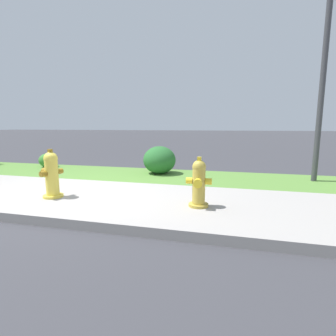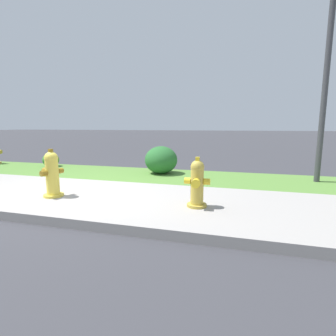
# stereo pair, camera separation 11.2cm
# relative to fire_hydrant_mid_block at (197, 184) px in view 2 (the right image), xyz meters

# --- Properties ---
(ground_plane) EXTENTS (120.00, 120.00, 0.00)m
(ground_plane) POSITION_rel_fire_hydrant_mid_block_xyz_m (-2.23, 0.12, -0.35)
(ground_plane) COLOR #38383D
(sidewalk_pavement) EXTENTS (18.00, 2.28, 0.01)m
(sidewalk_pavement) POSITION_rel_fire_hydrant_mid_block_xyz_m (-2.23, 0.12, -0.34)
(sidewalk_pavement) COLOR #9E9993
(sidewalk_pavement) RESTS_ON ground
(grass_verge) EXTENTS (18.00, 1.82, 0.01)m
(grass_verge) POSITION_rel_fire_hydrant_mid_block_xyz_m (-2.23, 2.16, -0.34)
(grass_verge) COLOR #568438
(grass_verge) RESTS_ON ground
(street_curb) EXTENTS (18.00, 0.16, 0.12)m
(street_curb) POSITION_rel_fire_hydrant_mid_block_xyz_m (-2.23, -1.10, -0.29)
(street_curb) COLOR #9E9993
(street_curb) RESTS_ON ground
(fire_hydrant_mid_block) EXTENTS (0.37, 0.34, 0.72)m
(fire_hydrant_mid_block) POSITION_rel_fire_hydrant_mid_block_xyz_m (0.00, 0.00, 0.00)
(fire_hydrant_mid_block) COLOR gold
(fire_hydrant_mid_block) RESTS_ON ground
(fire_hydrant_near_corner) EXTENTS (0.37, 0.39, 0.79)m
(fire_hydrant_near_corner) POSITION_rel_fire_hydrant_mid_block_xyz_m (-2.35, -0.09, 0.03)
(fire_hydrant_near_corner) COLOR yellow
(fire_hydrant_near_corner) RESTS_ON ground
(street_lamp) EXTENTS (0.32, 0.32, 4.70)m
(street_lamp) POSITION_rel_fire_hydrant_mid_block_xyz_m (2.11, 2.38, 2.75)
(street_lamp) COLOR #3D3D42
(street_lamp) RESTS_ON ground
(shrub_bush_mid_verge) EXTENTS (0.44, 0.44, 0.38)m
(shrub_bush_mid_verge) POSITION_rel_fire_hydrant_mid_block_xyz_m (-4.63, 2.62, -0.16)
(shrub_bush_mid_verge) COLOR #3D7F33
(shrub_bush_mid_verge) RESTS_ON ground
(shrub_bush_near_lamp) EXTENTS (0.78, 0.78, 0.67)m
(shrub_bush_near_lamp) POSITION_rel_fire_hydrant_mid_block_xyz_m (-1.28, 2.41, -0.01)
(shrub_bush_near_lamp) COLOR #28662D
(shrub_bush_near_lamp) RESTS_ON ground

